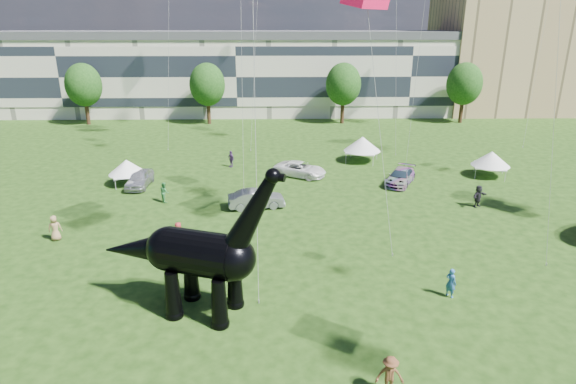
{
  "coord_description": "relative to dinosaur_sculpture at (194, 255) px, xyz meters",
  "views": [
    {
      "loc": [
        -1.74,
        -18.83,
        14.55
      ],
      "look_at": [
        -1.15,
        8.0,
        5.0
      ],
      "focal_mm": 30.0,
      "sensor_mm": 36.0,
      "label": 1
    }
  ],
  "objects": [
    {
      "name": "dinosaur_sculpture",
      "position": [
        0.0,
        0.0,
        0.0
      ],
      "size": [
        10.41,
        4.88,
        8.61
      ],
      "rotation": [
        0.0,
        0.0,
        -0.33
      ],
      "color": "black",
      "rests_on": "ground"
    },
    {
      "name": "visitors",
      "position": [
        2.02,
        10.74,
        -2.36
      ],
      "size": [
        47.0,
        34.05,
        1.87
      ],
      "color": "#2A5C9D",
      "rests_on": "ground"
    },
    {
      "name": "tree_far_right",
      "position": [
        32.07,
        49.61,
        3.04
      ],
      "size": [
        5.2,
        5.2,
        9.44
      ],
      "color": "#382314",
      "rests_on": "ground"
    },
    {
      "name": "apartment_block",
      "position": [
        46.07,
        61.61,
        7.75
      ],
      "size": [
        28.0,
        18.0,
        22.0
      ],
      "primitive_type": "cube",
      "color": "tan",
      "rests_on": "ground"
    },
    {
      "name": "gazebo_far",
      "position": [
        25.31,
        22.93,
        -1.46
      ],
      "size": [
        4.68,
        4.68,
        2.55
      ],
      "rotation": [
        0.0,
        0.0,
        -0.34
      ],
      "color": "white",
      "rests_on": "ground"
    },
    {
      "name": "car_white",
      "position": [
        6.53,
        23.35,
        -2.53
      ],
      "size": [
        5.71,
        4.55,
        1.44
      ],
      "primitive_type": "imported",
      "rotation": [
        0.0,
        0.0,
        1.08
      ],
      "color": "white",
      "rests_on": "ground"
    },
    {
      "name": "gazebo_left",
      "position": [
        -9.81,
        21.26,
        -1.58
      ],
      "size": [
        4.46,
        4.46,
        2.39
      ],
      "rotation": [
        0.0,
        0.0,
        0.39
      ],
      "color": "white",
      "rests_on": "ground"
    },
    {
      "name": "car_silver",
      "position": [
        -8.52,
        20.46,
        -2.47
      ],
      "size": [
        1.98,
        4.62,
        1.56
      ],
      "primitive_type": "imported",
      "rotation": [
        0.0,
        0.0,
        -0.03
      ],
      "color": "silver",
      "rests_on": "ground"
    },
    {
      "name": "terrace_row",
      "position": [
        -1.93,
        58.61,
        2.75
      ],
      "size": [
        78.0,
        11.0,
        12.0
      ],
      "primitive_type": "cube",
      "color": "beige",
      "rests_on": "ground"
    },
    {
      "name": "tree_mid_left",
      "position": [
        -5.93,
        49.61,
        3.04
      ],
      "size": [
        5.2,
        5.2,
        9.44
      ],
      "color": "#382314",
      "rests_on": "ground"
    },
    {
      "name": "tree_far_left",
      "position": [
        -23.93,
        49.61,
        3.04
      ],
      "size": [
        5.2,
        5.2,
        9.44
      ],
      "color": "#382314",
      "rests_on": "ground"
    },
    {
      "name": "ground",
      "position": [
        6.07,
        -3.39,
        -3.25
      ],
      "size": [
        220.0,
        220.0,
        0.0
      ],
      "primitive_type": "plane",
      "color": "#16330C",
      "rests_on": "ground"
    },
    {
      "name": "tree_mid_right",
      "position": [
        14.07,
        49.61,
        3.04
      ],
      "size": [
        5.2,
        5.2,
        9.44
      ],
      "color": "#382314",
      "rests_on": "ground"
    },
    {
      "name": "car_grey",
      "position": [
        2.53,
        14.85,
        -2.49
      ],
      "size": [
        4.8,
        2.29,
        1.52
      ],
      "primitive_type": "imported",
      "rotation": [
        0.0,
        0.0,
        1.72
      ],
      "color": "gray",
      "rests_on": "ground"
    },
    {
      "name": "gazebo_near",
      "position": [
        13.53,
        28.57,
        -1.3
      ],
      "size": [
        5.05,
        5.05,
        2.77
      ],
      "rotation": [
        0.0,
        0.0,
        -0.33
      ],
      "color": "white",
      "rests_on": "ground"
    },
    {
      "name": "car_dark",
      "position": [
        15.89,
        20.72,
        -2.53
      ],
      "size": [
        4.09,
        5.32,
        1.44
      ],
      "primitive_type": "imported",
      "rotation": [
        0.0,
        0.0,
        -0.49
      ],
      "color": "#595960",
      "rests_on": "ground"
    }
  ]
}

